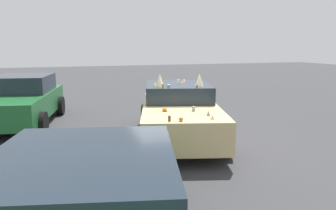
% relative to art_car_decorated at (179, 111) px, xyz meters
% --- Properties ---
extents(ground_plane, '(60.00, 60.00, 0.00)m').
position_rel_art_car_decorated_xyz_m(ground_plane, '(-0.08, 0.02, -0.71)').
color(ground_plane, '#38383A').
extents(art_car_decorated, '(4.74, 2.93, 1.69)m').
position_rel_art_car_decorated_xyz_m(art_car_decorated, '(0.00, 0.00, 0.00)').
color(art_car_decorated, '#D8BC7F').
rests_on(art_car_decorated, ground).
extents(parked_sedan_far_right, '(4.31, 2.57, 1.47)m').
position_rel_art_car_decorated_xyz_m(parked_sedan_far_right, '(2.83, 4.12, 0.03)').
color(parked_sedan_far_right, '#1E602D').
rests_on(parked_sedan_far_right, ground).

